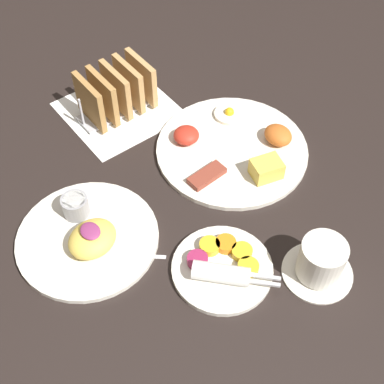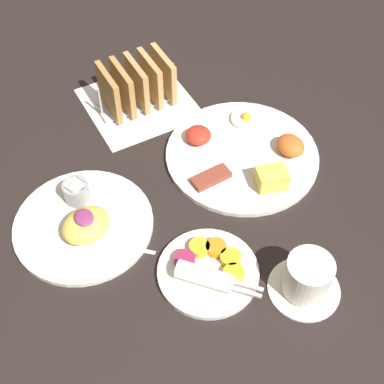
{
  "view_description": "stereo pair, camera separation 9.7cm",
  "coord_description": "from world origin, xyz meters",
  "views": [
    {
      "loc": [
        0.56,
        -0.33,
        0.79
      ],
      "look_at": [
        0.07,
        0.04,
        0.03
      ],
      "focal_mm": 50.0,
      "sensor_mm": 36.0,
      "label": 1
    },
    {
      "loc": [
        0.61,
        -0.25,
        0.79
      ],
      "look_at": [
        0.07,
        0.04,
        0.03
      ],
      "focal_mm": 50.0,
      "sensor_mm": 36.0,
      "label": 2
    }
  ],
  "objects": [
    {
      "name": "toast_rack",
      "position": [
        -0.23,
        0.07,
        0.05
      ],
      "size": [
        0.1,
        0.18,
        0.1
      ],
      "color": "#B7B7BC",
      "rests_on": "ground_plane"
    },
    {
      "name": "napkin_flat",
      "position": [
        -0.23,
        0.07,
        0.0
      ],
      "size": [
        0.22,
        0.22,
        0.0
      ],
      "color": "white",
      "rests_on": "ground_plane"
    },
    {
      "name": "plate_breakfast",
      "position": [
        0.02,
        0.19,
        0.01
      ],
      "size": [
        0.31,
        0.31,
        0.05
      ],
      "color": "silver",
      "rests_on": "ground_plane"
    },
    {
      "name": "plate_foreground",
      "position": [
        0.03,
        -0.15,
        0.01
      ],
      "size": [
        0.25,
        0.25,
        0.06
      ],
      "color": "silver",
      "rests_on": "ground_plane"
    },
    {
      "name": "ground_plane",
      "position": [
        0.0,
        0.0,
        0.0
      ],
      "size": [
        3.0,
        3.0,
        0.0
      ],
      "primitive_type": "plane",
      "color": "black"
    },
    {
      "name": "coffee_cup",
      "position": [
        0.32,
        0.12,
        0.04
      ],
      "size": [
        0.12,
        0.12,
        0.08
      ],
      "color": "silver",
      "rests_on": "ground_plane"
    },
    {
      "name": "teaspoon",
      "position": [
        0.08,
        -0.13,
        0.0
      ],
      "size": [
        0.09,
        0.1,
        0.01
      ],
      "color": "silver",
      "rests_on": "ground_plane"
    },
    {
      "name": "plate_condiments",
      "position": [
        0.22,
        -0.01,
        0.01
      ],
      "size": [
        0.18,
        0.17,
        0.04
      ],
      "color": "silver",
      "rests_on": "ground_plane"
    }
  ]
}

